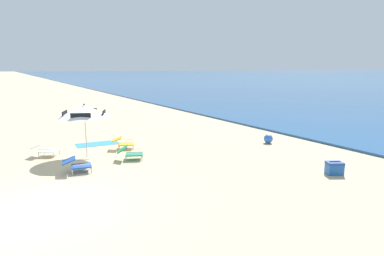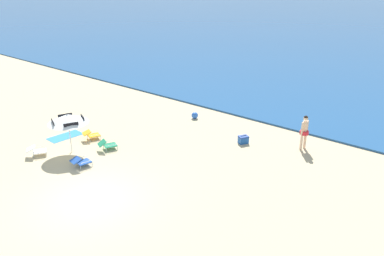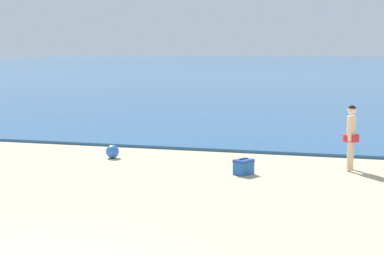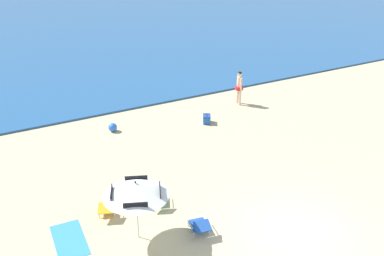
{
  "view_description": "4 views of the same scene",
  "coord_description": "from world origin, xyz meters",
  "views": [
    {
      "loc": [
        7.78,
        -0.44,
        3.27
      ],
      "look_at": [
        -1.28,
        4.84,
        1.33
      ],
      "focal_mm": 30.18,
      "sensor_mm": 36.0,
      "label": 1
    },
    {
      "loc": [
        11.17,
        -7.4,
        8.15
      ],
      "look_at": [
        -0.17,
        6.33,
        0.99
      ],
      "focal_mm": 35.91,
      "sensor_mm": 36.0,
      "label": 2
    },
    {
      "loc": [
        4.29,
        -6.08,
        3.12
      ],
      "look_at": [
        0.61,
        7.0,
        1.35
      ],
      "focal_mm": 53.13,
      "sensor_mm": 36.0,
      "label": 3
    },
    {
      "loc": [
        -7.95,
        -8.07,
        8.73
      ],
      "look_at": [
        -0.36,
        6.05,
        1.12
      ],
      "focal_mm": 40.96,
      "sensor_mm": 36.0,
      "label": 4
    }
  ],
  "objects": [
    {
      "name": "cooler_box",
      "position": [
        1.64,
        8.3,
        0.2
      ],
      "size": [
        0.54,
        0.6,
        0.43
      ],
      "color": "#1E56A8",
      "rests_on": "ground"
    },
    {
      "name": "person_standing_near_shore",
      "position": [
        4.32,
        9.59,
        1.03
      ],
      "size": [
        0.43,
        0.52,
        1.77
      ],
      "color": "beige",
      "rests_on": "ground"
    },
    {
      "name": "beach_ball",
      "position": [
        -2.6,
        9.53,
        0.2
      ],
      "size": [
        0.4,
        0.4,
        0.4
      ],
      "primitive_type": "sphere",
      "color": "blue",
      "rests_on": "ground"
    },
    {
      "name": "ocean_water",
      "position": [
        0.0,
        411.5,
        0.05
      ],
      "size": [
        800.0,
        800.0,
        0.1
      ],
      "primitive_type": "cube",
      "color": "#235184",
      "rests_on": "ground"
    }
  ]
}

